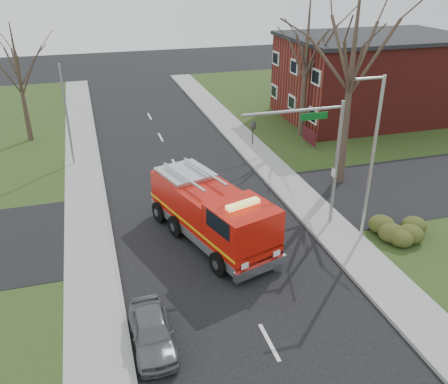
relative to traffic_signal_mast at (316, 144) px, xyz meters
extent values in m
plane|color=black|center=(-5.21, -1.50, -4.71)|extent=(120.00, 120.00, 0.00)
cube|color=gray|center=(0.99, -1.50, -4.63)|extent=(2.40, 80.00, 0.15)
cube|color=gray|center=(-11.41, -1.50, -4.63)|extent=(2.40, 80.00, 0.15)
cube|color=maroon|center=(13.79, 16.50, -1.21)|extent=(15.00, 10.00, 7.00)
cube|color=black|center=(13.79, 16.50, 2.39)|extent=(15.40, 10.40, 0.30)
cube|color=silver|center=(6.24, 16.50, -2.71)|extent=(0.12, 1.40, 1.20)
cube|color=#451018|center=(5.29, 11.00, -3.81)|extent=(0.12, 2.00, 1.00)
cylinder|color=gray|center=(5.29, 10.20, -4.26)|extent=(0.08, 0.08, 0.90)
cylinder|color=gray|center=(5.29, 11.80, -4.26)|extent=(0.08, 0.08, 0.90)
ellipsoid|color=#2F3914|center=(3.79, -2.50, -4.13)|extent=(2.80, 2.00, 0.90)
cone|color=#3E2F24|center=(4.29, 4.50, 1.29)|extent=(0.64, 0.64, 12.00)
cone|color=#3E2F24|center=(5.79, 13.50, 0.54)|extent=(0.56, 0.56, 10.50)
cone|color=#3E2F24|center=(-15.21, 18.50, -0.21)|extent=(0.44, 0.44, 9.00)
cylinder|color=gray|center=(1.29, 0.00, -1.31)|extent=(0.18, 0.18, 6.80)
cylinder|color=gray|center=(-1.31, 0.00, 1.79)|extent=(5.20, 0.14, 0.14)
cube|color=#0C591E|center=(-0.21, 0.00, 1.44)|extent=(1.40, 0.06, 0.35)
imported|color=black|center=(-3.31, 0.00, 1.44)|extent=(0.22, 0.18, 1.10)
cylinder|color=#B7BABF|center=(1.99, -2.00, -0.51)|extent=(0.16, 0.16, 8.40)
cylinder|color=#B7BABF|center=(1.29, -2.00, 3.59)|extent=(1.40, 0.12, 0.12)
cylinder|color=gray|center=(-12.01, 12.50, -1.21)|extent=(0.14, 0.14, 7.00)
cube|color=#BE1208|center=(-5.73, 1.45, -3.10)|extent=(4.18, 5.96, 2.18)
cube|color=#BE1208|center=(-4.56, -2.32, -2.94)|extent=(3.38, 3.38, 2.49)
cube|color=#B7BABF|center=(-5.36, 0.26, -3.98)|extent=(5.00, 8.54, 0.47)
cube|color=#E5B20C|center=(-5.36, 0.26, -3.41)|extent=(5.01, 8.55, 0.12)
cube|color=black|center=(-4.22, -3.41, -2.16)|extent=(2.32, 0.81, 0.88)
cube|color=#E5D866|center=(-4.56, -2.32, -1.54)|extent=(1.70, 0.84, 0.19)
cylinder|color=black|center=(-5.82, -2.82, -4.14)|extent=(0.69, 1.20, 1.14)
cylinder|color=black|center=(-3.24, -2.02, -4.14)|extent=(0.69, 1.20, 1.14)
cylinder|color=black|center=(-7.57, 2.84, -4.14)|extent=(0.69, 1.20, 1.14)
cylinder|color=black|center=(-4.99, 3.64, -4.14)|extent=(0.69, 1.20, 1.14)
imported|color=#595C61|center=(-9.41, -6.36, -4.08)|extent=(1.50, 3.69, 1.26)
camera|label=1|loc=(-10.69, -19.94, 8.16)|focal=38.00mm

